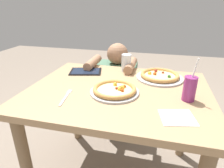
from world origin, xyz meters
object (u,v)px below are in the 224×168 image
drink_cup_colored (190,89)px  fork (66,96)px  water_cup_clear (126,63)px  diner_seated (117,92)px  pizza_near (115,90)px  tablet (86,71)px  pizza_far (160,76)px

drink_cup_colored → fork: (-0.69, -0.13, -0.07)m
drink_cup_colored → water_cup_clear: bearing=136.6°
diner_seated → pizza_near: bearing=-78.5°
water_cup_clear → tablet: bearing=-161.6°
pizza_near → pizza_far: size_ratio=0.89×
diner_seated → drink_cup_colored: bearing=-50.1°
diner_seated → fork: bearing=-98.8°
tablet → diner_seated: bearing=65.0°
pizza_near → tablet: 0.44m
pizza_near → drink_cup_colored: drink_cup_colored is taller
pizza_near → diner_seated: size_ratio=0.33×
tablet → pizza_far: bearing=0.1°
drink_cup_colored → water_cup_clear: drink_cup_colored is taller
pizza_near → drink_cup_colored: 0.43m
drink_cup_colored → fork: bearing=-169.1°
pizza_near → water_cup_clear: (-0.01, 0.42, 0.05)m
pizza_near → diner_seated: diner_seated is taller
pizza_far → pizza_near: bearing=-129.4°
water_cup_clear → fork: bearing=-115.6°
pizza_far → drink_cup_colored: size_ratio=1.36×
fork → tablet: size_ratio=0.74×
pizza_near → water_cup_clear: size_ratio=2.21×
pizza_near → drink_cup_colored: (0.42, 0.01, 0.05)m
pizza_near → diner_seated: (-0.14, 0.68, -0.35)m
drink_cup_colored → diner_seated: 0.96m
tablet → water_cup_clear: bearing=18.4°
pizza_near → tablet: (-0.31, 0.31, -0.01)m
pizza_near → fork: bearing=-155.1°
pizza_far → diner_seated: bearing=137.2°
fork → tablet: bearing=96.2°
water_cup_clear → pizza_near: bearing=-89.2°
pizza_far → water_cup_clear: water_cup_clear is taller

